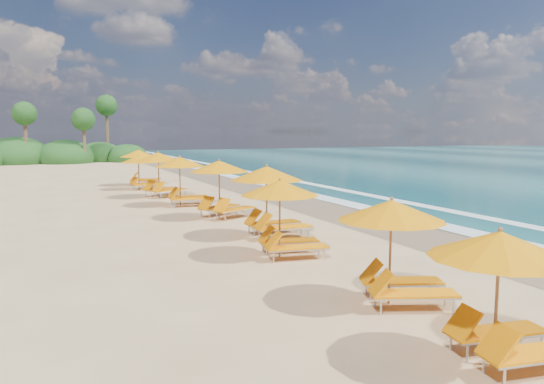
{
  "coord_description": "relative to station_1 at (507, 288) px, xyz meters",
  "views": [
    {
      "loc": [
        -8.37,
        -18.56,
        3.63
      ],
      "look_at": [
        0.0,
        0.0,
        1.2
      ],
      "focal_mm": 33.58,
      "sensor_mm": 36.0,
      "label": 1
    }
  ],
  "objects": [
    {
      "name": "ground",
      "position": [
        1.94,
        13.12,
        -1.23
      ],
      "size": [
        160.0,
        160.0,
        0.0
      ],
      "primitive_type": "plane",
      "color": "tan",
      "rests_on": "ground"
    },
    {
      "name": "wet_sand",
      "position": [
        5.94,
        13.12,
        -1.22
      ],
      "size": [
        4.0,
        160.0,
        0.01
      ],
      "primitive_type": "cube",
      "color": "#8A7152",
      "rests_on": "ground"
    },
    {
      "name": "surf_foam",
      "position": [
        8.64,
        13.12,
        -1.2
      ],
      "size": [
        4.0,
        160.0,
        0.01
      ],
      "color": "white",
      "rests_on": "ground"
    },
    {
      "name": "station_1",
      "position": [
        0.0,
        0.0,
        0.0
      ],
      "size": [
        2.61,
        2.48,
        2.19
      ],
      "rotation": [
        0.0,
        0.0,
        -0.17
      ],
      "color": "olive",
      "rests_on": "ground"
    },
    {
      "name": "station_2",
      "position": [
        0.28,
        2.97,
        0.05
      ],
      "size": [
        2.96,
        2.93,
        2.28
      ],
      "rotation": [
        0.0,
        0.0,
        -0.39
      ],
      "color": "olive",
      "rests_on": "ground"
    },
    {
      "name": "station_3",
      "position": [
        -0.1,
        7.63,
        0.06
      ],
      "size": [
        2.77,
        2.65,
        2.31
      ],
      "rotation": [
        0.0,
        0.0,
        -0.19
      ],
      "color": "olive",
      "rests_on": "ground"
    },
    {
      "name": "station_4",
      "position": [
        0.71,
        10.39,
        0.18
      ],
      "size": [
        2.75,
        2.54,
        2.52
      ],
      "rotation": [
        0.0,
        0.0,
        -0.02
      ],
      "color": "olive",
      "rests_on": "ground"
    },
    {
      "name": "station_5",
      "position": [
        0.4,
        14.76,
        0.17
      ],
      "size": [
        3.28,
        3.26,
        2.5
      ],
      "rotation": [
        0.0,
        0.0,
        0.43
      ],
      "color": "olive",
      "rests_on": "ground"
    },
    {
      "name": "station_6",
      "position": [
        -0.18,
        18.95,
        0.16
      ],
      "size": [
        2.86,
        2.7,
        2.47
      ],
      "rotation": [
        0.0,
        0.0,
        -0.12
      ],
      "color": "olive",
      "rests_on": "ground"
    },
    {
      "name": "station_7",
      "position": [
        -0.47,
        22.67,
        0.21
      ],
      "size": [
        3.3,
        3.24,
        2.56
      ],
      "rotation": [
        0.0,
        0.0,
        0.36
      ],
      "color": "olive",
      "rests_on": "ground"
    },
    {
      "name": "station_8",
      "position": [
        -0.85,
        26.88,
        -0.01
      ],
      "size": [
        2.38,
        2.21,
        2.18
      ],
      "rotation": [
        0.0,
        0.0,
        0.03
      ],
      "color": "olive",
      "rests_on": "ground"
    },
    {
      "name": "station_9",
      "position": [
        -0.4,
        29.32,
        0.15
      ],
      "size": [
        3.1,
        3.01,
        2.46
      ],
      "rotation": [
        0.0,
        0.0,
        -0.29
      ],
      "color": "olive",
      "rests_on": "ground"
    },
    {
      "name": "treeline",
      "position": [
        -8.0,
        58.63,
        -0.23
      ],
      "size": [
        25.8,
        8.8,
        9.74
      ],
      "color": "#163D14",
      "rests_on": "ground"
    }
  ]
}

